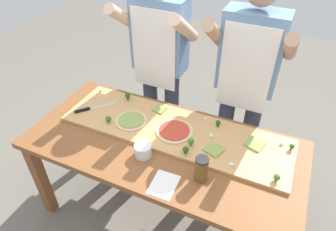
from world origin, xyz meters
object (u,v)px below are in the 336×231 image
Objects in this scene: cook_left at (160,57)px; cook_right at (247,76)px; pizza_whole_pesto_green at (131,120)px; broccoli_floret_front_left at (277,177)px; cheese_crumble_d at (282,144)px; pizza_whole_tomato_red at (174,131)px; sauce_jar at (201,169)px; broccoli_floret_center_right at (218,123)px; broccoli_floret_front_right at (191,141)px; cheese_crumble_b at (205,119)px; recipe_note at (164,185)px; cheese_crumble_e at (101,91)px; pizza_slice_far_left at (160,109)px; pizza_slice_near_left at (214,149)px; broccoli_floret_back_left at (292,147)px; broccoli_floret_front_mid at (128,96)px; flour_cup at (143,151)px; cheese_crumble_c at (232,165)px; pizza_slice_near_right at (255,144)px; cheese_crumble_a at (211,136)px; broccoli_floret_center_left at (108,119)px; broccoli_floret_back_right at (186,150)px; prep_table at (163,153)px; chefs_knife at (90,108)px.

cook_right is at bearing 0.00° from cook_left.
pizza_whole_pesto_green is 4.47× the size of broccoli_floret_front_left.
pizza_whole_pesto_green is 11.57× the size of cheese_crumble_d.
pizza_whole_tomato_red is 1.54× the size of sauce_jar.
cook_right is (0.08, 0.33, 0.20)m from broccoli_floret_center_right.
pizza_whole_pesto_green is 3.79× the size of broccoli_floret_front_right.
pizza_whole_tomato_red is 5.04× the size of broccoli_floret_center_right.
cheese_crumble_b is at bearing 163.43° from broccoli_floret_center_right.
cook_right is (0.21, 0.91, 0.25)m from recipe_note.
cheese_crumble_e is at bearing -162.90° from cook_right.
pizza_slice_far_left is 0.85m from cheese_crumble_d.
broccoli_floret_center_right reaches higher than pizza_slice_near_left.
broccoli_floret_back_left is 1.18m from broccoli_floret_front_mid.
cheese_crumble_c is at bearing 12.41° from flour_cup.
pizza_whole_pesto_green reaches higher than pizza_slice_near_right.
cheese_crumble_d is 0.18× the size of flour_cup.
broccoli_floret_front_right is 0.15m from cheese_crumble_a.
cheese_crumble_a is 1.03× the size of cheese_crumble_e.
broccoli_floret_back_left reaches higher than pizza_slice_far_left.
broccoli_floret_center_left is 0.90× the size of broccoli_floret_back_right.
prep_table is 0.42m from broccoli_floret_center_right.
broccoli_floret_center_left is at bearing -153.35° from cheese_crumble_b.
broccoli_floret_front_left is 2.59× the size of cheese_crumble_d.
cheese_crumble_d is at bearing -1.18° from broccoli_floret_front_mid.
pizza_slice_near_right is 5.23× the size of cheese_crumble_e.
broccoli_floret_back_right is at bearing -53.49° from cook_left.
broccoli_floret_center_left reaches higher than recipe_note.
cheese_crumble_d is at bearing 8.45° from chefs_knife.
flour_cup reaches higher than cheese_crumble_b.
broccoli_floret_front_left reaches higher than broccoli_floret_back_left.
cook_right reaches higher than broccoli_floret_center_left.
pizza_whole_tomato_red reaches higher than pizza_slice_near_right.
flour_cup is at bearing -154.06° from broccoli_floret_back_left.
broccoli_floret_front_left is 1.00× the size of broccoli_floret_center_left.
broccoli_floret_front_mid is at bearing 174.51° from pizza_slice_near_right.
recipe_note is at bearing -74.30° from pizza_whole_tomato_red.
cook_left is at bearing 126.51° from broccoli_floret_back_right.
sauce_jar is (0.05, -0.33, 0.05)m from cheese_crumble_a.
broccoli_floret_front_right is 3.05× the size of cheese_crumble_d.
cheese_crumble_a is at bearing 53.03° from broccoli_floret_front_right.
chefs_knife reaches higher than prep_table.
pizza_slice_far_left is at bearing -3.75° from broccoli_floret_front_mid.
cook_right is (0.67, 0.00, 0.00)m from cook_left.
cook_right is at bearing 72.77° from broccoli_floret_front_right.
prep_table is 7.07× the size of chefs_knife.
cheese_crumble_c reaches higher than pizza_whole_pesto_green.
pizza_whole_pesto_green is at bearing -153.78° from cheese_crumble_b.
cheese_crumble_c is (1.07, -0.11, 0.00)m from chefs_knife.
cook_left is (-0.35, 0.50, 0.22)m from pizza_whole_tomato_red.
broccoli_floret_back_left is 2.17× the size of cheese_crumble_e.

